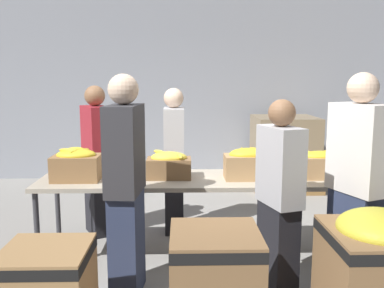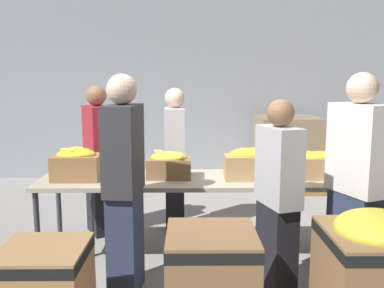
{
  "view_description": "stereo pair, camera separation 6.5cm",
  "coord_description": "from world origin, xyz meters",
  "px_view_note": "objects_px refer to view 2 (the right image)",
  "views": [
    {
      "loc": [
        -0.22,
        -3.97,
        1.74
      ],
      "look_at": [
        -0.12,
        0.02,
        1.11
      ],
      "focal_mm": 40.0,
      "sensor_mm": 36.0,
      "label": 1
    },
    {
      "loc": [
        -0.15,
        -3.97,
        1.74
      ],
      "look_at": [
        -0.12,
        0.02,
        1.11
      ],
      "focal_mm": 40.0,
      "sensor_mm": 36.0,
      "label": 2
    }
  ],
  "objects_px": {
    "volunteer_0": "(175,161)",
    "donation_bin_1": "(211,286)",
    "banana_box_2": "(249,164)",
    "banana_box_1": "(169,165)",
    "donation_bin_2": "(376,276)",
    "volunteer_1": "(278,200)",
    "banana_box_3": "(322,165)",
    "volunteer_3": "(124,187)",
    "pallet_stack_0": "(287,153)",
    "volunteer_4": "(356,188)",
    "banana_box_0": "(77,164)",
    "volunteer_2": "(98,161)",
    "sorting_table": "(205,183)"
  },
  "relations": [
    {
      "from": "banana_box_1",
      "to": "donation_bin_2",
      "type": "bearing_deg",
      "value": -45.87
    },
    {
      "from": "volunteer_1",
      "to": "volunteer_0",
      "type": "bearing_deg",
      "value": 13.32
    },
    {
      "from": "banana_box_3",
      "to": "volunteer_3",
      "type": "bearing_deg",
      "value": -159.28
    },
    {
      "from": "banana_box_0",
      "to": "volunteer_3",
      "type": "bearing_deg",
      "value": -49.6
    },
    {
      "from": "volunteer_1",
      "to": "donation_bin_2",
      "type": "distance_m",
      "value": 0.9
    },
    {
      "from": "banana_box_1",
      "to": "volunteer_4",
      "type": "height_order",
      "value": "volunteer_4"
    },
    {
      "from": "volunteer_2",
      "to": "banana_box_3",
      "type": "bearing_deg",
      "value": 44.89
    },
    {
      "from": "banana_box_0",
      "to": "banana_box_3",
      "type": "height_order",
      "value": "banana_box_0"
    },
    {
      "from": "sorting_table",
      "to": "donation_bin_2",
      "type": "relative_size",
      "value": 3.45
    },
    {
      "from": "sorting_table",
      "to": "donation_bin_1",
      "type": "relative_size",
      "value": 4.02
    },
    {
      "from": "banana_box_1",
      "to": "banana_box_3",
      "type": "bearing_deg",
      "value": -1.08
    },
    {
      "from": "volunteer_4",
      "to": "volunteer_3",
      "type": "bearing_deg",
      "value": 66.56
    },
    {
      "from": "banana_box_1",
      "to": "volunteer_3",
      "type": "distance_m",
      "value": 0.77
    },
    {
      "from": "volunteer_2",
      "to": "volunteer_4",
      "type": "distance_m",
      "value": 2.7
    },
    {
      "from": "banana_box_3",
      "to": "volunteer_4",
      "type": "distance_m",
      "value": 0.72
    },
    {
      "from": "sorting_table",
      "to": "volunteer_3",
      "type": "height_order",
      "value": "volunteer_3"
    },
    {
      "from": "banana_box_0",
      "to": "volunteer_2",
      "type": "xyz_separation_m",
      "value": [
        0.05,
        0.73,
        -0.12
      ]
    },
    {
      "from": "banana_box_1",
      "to": "pallet_stack_0",
      "type": "distance_m",
      "value": 3.16
    },
    {
      "from": "banana_box_0",
      "to": "banana_box_2",
      "type": "height_order",
      "value": "banana_box_0"
    },
    {
      "from": "banana_box_0",
      "to": "volunteer_2",
      "type": "bearing_deg",
      "value": 86.45
    },
    {
      "from": "sorting_table",
      "to": "banana_box_1",
      "type": "distance_m",
      "value": 0.38
    },
    {
      "from": "volunteer_4",
      "to": "donation_bin_1",
      "type": "relative_size",
      "value": 2.28
    },
    {
      "from": "volunteer_2",
      "to": "banana_box_1",
      "type": "bearing_deg",
      "value": 22.68
    },
    {
      "from": "volunteer_0",
      "to": "banana_box_2",
      "type": "bearing_deg",
      "value": 42.84
    },
    {
      "from": "volunteer_0",
      "to": "volunteer_2",
      "type": "distance_m",
      "value": 0.85
    },
    {
      "from": "banana_box_0",
      "to": "volunteer_0",
      "type": "xyz_separation_m",
      "value": [
        0.89,
        0.78,
        -0.13
      ]
    },
    {
      "from": "banana_box_2",
      "to": "donation_bin_1",
      "type": "relative_size",
      "value": 0.59
    },
    {
      "from": "volunteer_2",
      "to": "banana_box_0",
      "type": "bearing_deg",
      "value": -31.82
    },
    {
      "from": "banana_box_3",
      "to": "pallet_stack_0",
      "type": "xyz_separation_m",
      "value": [
        0.28,
        2.64,
        -0.36
      ]
    },
    {
      "from": "donation_bin_1",
      "to": "banana_box_3",
      "type": "bearing_deg",
      "value": 51.27
    },
    {
      "from": "volunteer_2",
      "to": "donation_bin_2",
      "type": "bearing_deg",
      "value": 18.2
    },
    {
      "from": "volunteer_0",
      "to": "donation_bin_1",
      "type": "relative_size",
      "value": 2.08
    },
    {
      "from": "volunteer_0",
      "to": "volunteer_1",
      "type": "relative_size",
      "value": 1.03
    },
    {
      "from": "volunteer_2",
      "to": "pallet_stack_0",
      "type": "height_order",
      "value": "volunteer_2"
    },
    {
      "from": "volunteer_3",
      "to": "pallet_stack_0",
      "type": "height_order",
      "value": "volunteer_3"
    },
    {
      "from": "volunteer_1",
      "to": "donation_bin_2",
      "type": "bearing_deg",
      "value": -161.65
    },
    {
      "from": "banana_box_1",
      "to": "donation_bin_2",
      "type": "xyz_separation_m",
      "value": [
        1.38,
        -1.43,
        -0.44
      ]
    },
    {
      "from": "volunteer_1",
      "to": "donation_bin_1",
      "type": "distance_m",
      "value": 0.96
    },
    {
      "from": "volunteer_2",
      "to": "pallet_stack_0",
      "type": "distance_m",
      "value": 3.22
    },
    {
      "from": "sorting_table",
      "to": "donation_bin_2",
      "type": "distance_m",
      "value": 1.78
    },
    {
      "from": "volunteer_1",
      "to": "volunteer_3",
      "type": "height_order",
      "value": "volunteer_3"
    },
    {
      "from": "donation_bin_2",
      "to": "banana_box_1",
      "type": "bearing_deg",
      "value": 134.13
    },
    {
      "from": "banana_box_1",
      "to": "banana_box_3",
      "type": "xyz_separation_m",
      "value": [
        1.45,
        -0.03,
        0.0
      ]
    },
    {
      "from": "sorting_table",
      "to": "volunteer_2",
      "type": "bearing_deg",
      "value": 149.91
    },
    {
      "from": "banana_box_2",
      "to": "banana_box_3",
      "type": "distance_m",
      "value": 0.7
    },
    {
      "from": "banana_box_3",
      "to": "donation_bin_2",
      "type": "distance_m",
      "value": 1.47
    },
    {
      "from": "volunteer_1",
      "to": "volunteer_4",
      "type": "relative_size",
      "value": 0.89
    },
    {
      "from": "volunteer_3",
      "to": "banana_box_3",
      "type": "bearing_deg",
      "value": -63.69
    },
    {
      "from": "banana_box_3",
      "to": "volunteer_0",
      "type": "height_order",
      "value": "volunteer_0"
    },
    {
      "from": "banana_box_1",
      "to": "donation_bin_2",
      "type": "height_order",
      "value": "banana_box_1"
    }
  ]
}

